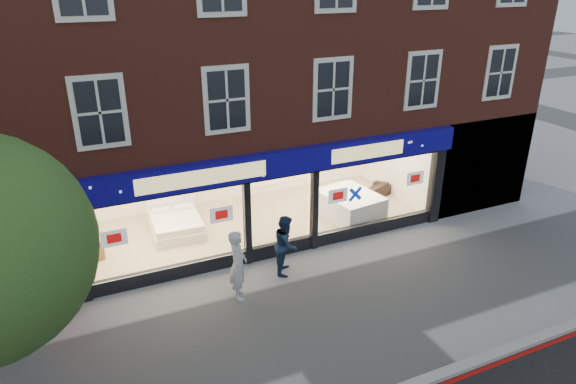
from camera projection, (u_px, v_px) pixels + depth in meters
ground at (331, 311)px, 12.68m from camera, size 120.00×120.00×0.00m
showroom_floor at (255, 222)px, 17.05m from camera, size 11.00×4.50×0.10m
building at (230, 9)px, 15.83m from camera, size 19.00×8.26×10.30m
display_bed at (176, 223)px, 16.23m from camera, size 1.65×1.98×1.07m
bedside_table at (93, 251)px, 14.66m from camera, size 0.59×0.59×0.55m
mattress_stack at (349, 205)px, 17.26m from camera, size 1.88×2.25×0.80m
sofa at (370, 192)px, 18.63m from camera, size 1.94×1.36×0.53m
a_board at (31, 323)px, 11.51m from camera, size 0.61×0.40×0.91m
pedestrian_grey at (238, 265)px, 12.88m from camera, size 0.62×0.79×1.89m
pedestrian_blue at (286, 244)px, 14.05m from camera, size 0.97×1.04×1.70m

